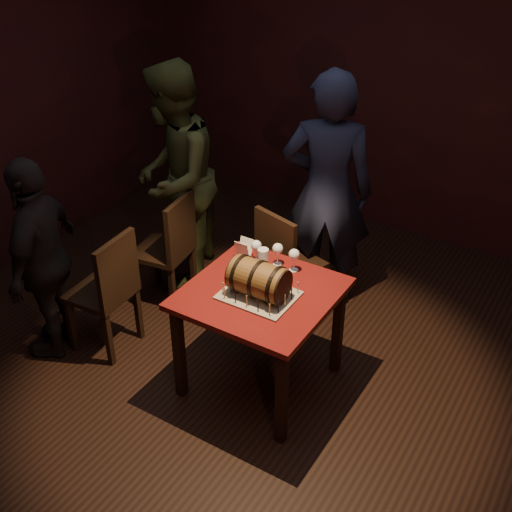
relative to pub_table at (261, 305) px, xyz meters
name	(u,v)px	position (x,y,z in m)	size (l,w,h in m)	color
room_shell	(241,191)	(-0.15, 0.01, 0.76)	(5.04, 5.04, 2.80)	black
pub_table	(261,305)	(0.00, 0.00, 0.00)	(0.90, 0.90, 0.75)	#520D0E
cake_board	(259,295)	(0.02, -0.05, 0.12)	(0.45, 0.35, 0.01)	gray
barrel_cake	(259,279)	(0.02, -0.05, 0.23)	(0.41, 0.24, 0.24)	brown
birthday_candles	(259,289)	(0.02, -0.05, 0.16)	(0.40, 0.30, 0.09)	#E3C988
wine_glass_left	(256,246)	(-0.21, 0.28, 0.23)	(0.07, 0.07, 0.16)	silver
wine_glass_mid	(278,249)	(-0.07, 0.32, 0.23)	(0.07, 0.07, 0.16)	silver
wine_glass_right	(294,255)	(0.06, 0.32, 0.23)	(0.07, 0.07, 0.16)	silver
pint_of_ale	(263,260)	(-0.12, 0.23, 0.18)	(0.07, 0.07, 0.15)	silver
menu_card	(244,249)	(-0.30, 0.28, 0.17)	(0.10, 0.05, 0.13)	white
chair_back	(284,260)	(-0.23, 0.71, -0.12)	(0.50, 0.50, 0.93)	black
chair_left_rear	(171,245)	(-1.08, 0.43, -0.12)	(0.46, 0.46, 0.93)	black
chair_left_front	(109,288)	(-1.09, -0.24, -0.12)	(0.43, 0.43, 0.93)	black
person_back	(327,193)	(-0.11, 1.13, 0.29)	(0.68, 0.45, 1.87)	#1C1F38
person_left_rear	(174,178)	(-1.27, 0.76, 0.27)	(0.89, 0.69, 1.82)	#3D4321
person_left_front	(44,259)	(-1.46, -0.44, 0.10)	(0.87, 0.36, 1.48)	black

